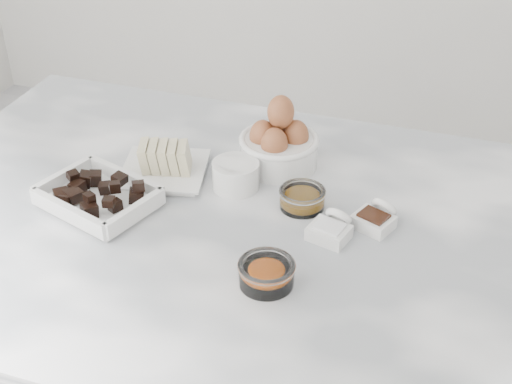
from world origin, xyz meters
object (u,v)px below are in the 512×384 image
Objects in this scene: sugar_ramekin at (236,174)px; zest_bowl at (267,273)px; chocolate_dish at (98,194)px; butter_plate at (162,164)px; salt_spoon at (331,228)px; egg_bowl at (279,143)px; honey_bowl at (302,198)px; vanilla_spoon at (376,218)px.

sugar_ramekin is 0.26m from zest_bowl.
chocolate_dish is 0.14m from butter_plate.
salt_spoon is (0.06, 0.14, -0.00)m from zest_bowl.
butter_plate is 0.21m from egg_bowl.
chocolate_dish reaches higher than honey_bowl.
egg_bowl reaches higher than chocolate_dish.
sugar_ramekin is 0.97× the size of salt_spoon.
sugar_ramekin is at bearing -117.29° from egg_bowl.
butter_plate is at bearing 63.58° from chocolate_dish.
honey_bowl is (0.32, 0.10, -0.00)m from chocolate_dish.
sugar_ramekin is at bearing 172.03° from vanilla_spoon.
sugar_ramekin is at bearing 32.18° from chocolate_dish.
salt_spoon is at bearing -24.31° from sugar_ramekin.
chocolate_dish is at bearing -147.82° from sugar_ramekin.
egg_bowl is 1.71× the size of zest_bowl.
zest_bowl is 0.15m from salt_spoon.
chocolate_dish is 0.34m from honey_bowl.
vanilla_spoon is at bearing -4.72° from butter_plate.
salt_spoon reaches higher than honey_bowl.
honey_bowl is (0.12, -0.02, -0.01)m from sugar_ramekin.
honey_bowl is 0.91× the size of vanilla_spoon.
butter_plate reaches higher than chocolate_dish.
butter_plate is 0.35m from zest_bowl.
salt_spoon is (0.39, 0.04, -0.01)m from chocolate_dish.
butter_plate is (0.06, 0.12, 0.00)m from chocolate_dish.
butter_plate is 0.14m from sugar_ramekin.
honey_bowl is 0.13m from vanilla_spoon.
butter_plate is 0.26m from honey_bowl.
honey_bowl is at bearing -56.74° from egg_bowl.
chocolate_dish is 2.78× the size of honey_bowl.
sugar_ramekin is 1.03× the size of honey_bowl.
butter_plate is 2.26× the size of honey_bowl.
zest_bowl is (0.13, -0.23, -0.01)m from sugar_ramekin.
zest_bowl is at bearing -17.07° from chocolate_dish.
vanilla_spoon is at bearing -32.62° from egg_bowl.
vanilla_spoon and salt_spoon have the same top height.
zest_bowl is at bearing -122.85° from vanilla_spoon.
honey_bowl is at bearing 135.58° from salt_spoon.
egg_bowl is at bearing 128.14° from salt_spoon.
chocolate_dish is 2.59× the size of zest_bowl.
egg_bowl is (0.25, 0.22, 0.02)m from chocolate_dish.
salt_spoon is at bearing -44.42° from honey_bowl.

